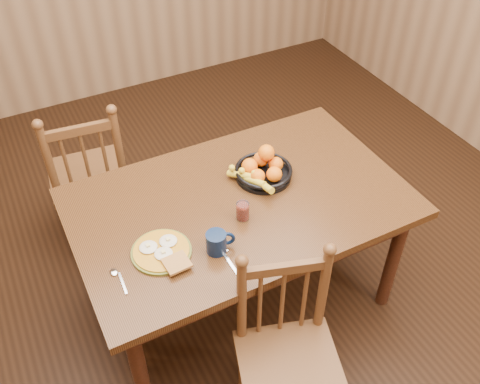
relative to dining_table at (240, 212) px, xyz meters
name	(u,v)px	position (x,y,z in m)	size (l,w,h in m)	color
room	(240,91)	(0.00, 0.00, 0.68)	(4.52, 5.02, 2.72)	black
dining_table	(240,212)	(0.00, 0.00, 0.00)	(1.60, 1.00, 0.75)	black
chair_far	(89,176)	(-0.55, 0.85, -0.19)	(0.49, 0.47, 0.98)	#4F2D17
chair_near	(288,356)	(-0.12, -0.68, -0.21)	(0.53, 0.52, 0.94)	#4F2D17
breakfast_plate	(162,251)	(-0.46, -0.15, 0.10)	(0.26, 0.29, 0.04)	#59601E
fork	(228,258)	(-0.22, -0.31, 0.09)	(0.03, 0.18, 0.00)	silver
spoon	(117,276)	(-0.67, -0.18, 0.09)	(0.04, 0.16, 0.01)	silver
coffee_mug	(217,242)	(-0.24, -0.24, 0.14)	(0.13, 0.09, 0.10)	#091835
juice_glass	(243,211)	(-0.05, -0.12, 0.13)	(0.06, 0.06, 0.09)	silver
fruit_bowl	(263,170)	(0.18, 0.10, 0.13)	(0.32, 0.32, 0.17)	black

